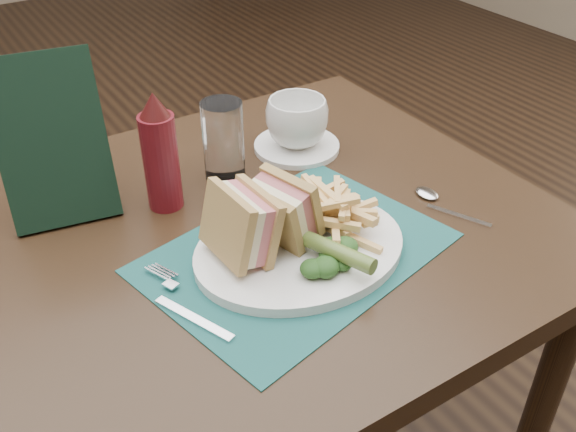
# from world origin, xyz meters

# --- Properties ---
(floor) EXTENTS (7.00, 7.00, 0.00)m
(floor) POSITION_xyz_m (0.00, 0.00, 0.00)
(floor) COLOR black
(floor) RESTS_ON ground
(table_main) EXTENTS (0.90, 0.75, 0.75)m
(table_main) POSITION_xyz_m (0.00, -0.50, 0.38)
(table_main) COLOR black
(table_main) RESTS_ON ground
(placemat) EXTENTS (0.45, 0.37, 0.00)m
(placemat) POSITION_xyz_m (0.03, -0.60, 0.75)
(placemat) COLOR #184E4B
(placemat) RESTS_ON table_main
(plate) EXTENTS (0.31, 0.26, 0.01)m
(plate) POSITION_xyz_m (0.03, -0.60, 0.76)
(plate) COLOR white
(plate) RESTS_ON placemat
(sandwich_half_a) EXTENTS (0.08, 0.10, 0.10)m
(sandwich_half_a) POSITION_xyz_m (-0.06, -0.58, 0.82)
(sandwich_half_a) COLOR tan
(sandwich_half_a) RESTS_ON plate
(sandwich_half_b) EXTENTS (0.10, 0.11, 0.10)m
(sandwich_half_b) POSITION_xyz_m (0.00, -0.58, 0.81)
(sandwich_half_b) COLOR tan
(sandwich_half_b) RESTS_ON plate
(kale_garnish) EXTENTS (0.11, 0.08, 0.03)m
(kale_garnish) POSITION_xyz_m (0.04, -0.66, 0.78)
(kale_garnish) COLOR #1A3B15
(kale_garnish) RESTS_ON plate
(pickle_spear) EXTENTS (0.06, 0.12, 0.03)m
(pickle_spear) POSITION_xyz_m (0.05, -0.66, 0.79)
(pickle_spear) COLOR #4C6526
(pickle_spear) RESTS_ON plate
(fries_pile) EXTENTS (0.18, 0.20, 0.06)m
(fries_pile) POSITION_xyz_m (0.10, -0.58, 0.80)
(fries_pile) COLOR #EEC277
(fries_pile) RESTS_ON plate
(fork) EXTENTS (0.10, 0.17, 0.01)m
(fork) POSITION_xyz_m (-0.15, -0.61, 0.76)
(fork) COLOR silver
(fork) RESTS_ON placemat
(spoon) EXTENTS (0.09, 0.15, 0.01)m
(spoon) POSITION_xyz_m (0.28, -0.63, 0.76)
(spoon) COLOR silver
(spoon) RESTS_ON table_main
(saucer) EXTENTS (0.15, 0.15, 0.01)m
(saucer) POSITION_xyz_m (0.19, -0.35, 0.76)
(saucer) COLOR white
(saucer) RESTS_ON table_main
(coffee_cup) EXTENTS (0.13, 0.13, 0.08)m
(coffee_cup) POSITION_xyz_m (0.19, -0.35, 0.80)
(coffee_cup) COLOR white
(coffee_cup) RESTS_ON saucer
(drinking_glass) EXTENTS (0.08, 0.08, 0.13)m
(drinking_glass) POSITION_xyz_m (0.04, -0.36, 0.81)
(drinking_glass) COLOR white
(drinking_glass) RESTS_ON table_main
(ketchup_bottle) EXTENTS (0.05, 0.05, 0.19)m
(ketchup_bottle) POSITION_xyz_m (-0.07, -0.39, 0.84)
(ketchup_bottle) COLOR #540E15
(ketchup_bottle) RESTS_ON table_main
(check_presenter) EXTENTS (0.16, 0.12, 0.24)m
(check_presenter) POSITION_xyz_m (-0.21, -0.33, 0.87)
(check_presenter) COLOR black
(check_presenter) RESTS_ON table_main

